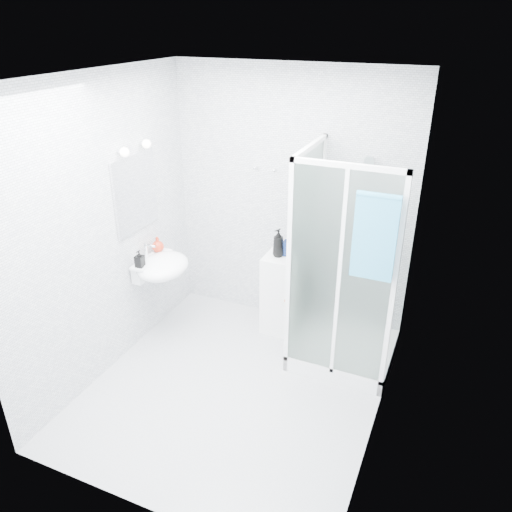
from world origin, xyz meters
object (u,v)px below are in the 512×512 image
at_px(shower_enclosure, 336,318).
at_px(shampoo_bottle_a, 278,243).
at_px(soap_dispenser_black, 139,259).
at_px(soap_dispenser_orange, 158,244).
at_px(hand_towel, 375,235).
at_px(shampoo_bottle_b, 288,245).
at_px(storage_cabinet, 282,294).
at_px(wall_basin, 161,266).

relative_size(shower_enclosure, shampoo_bottle_a, 7.08).
bearing_deg(soap_dispenser_black, soap_dispenser_orange, 95.41).
xyz_separation_m(soap_dispenser_orange, soap_dispenser_black, (0.03, -0.35, 0.01)).
height_order(hand_towel, shampoo_bottle_a, hand_towel).
height_order(hand_towel, shampoo_bottle_b, hand_towel).
distance_m(hand_towel, shampoo_bottle_b, 1.30).
bearing_deg(hand_towel, soap_dispenser_black, -177.10).
bearing_deg(storage_cabinet, shampoo_bottle_a, -170.57).
height_order(shampoo_bottle_a, soap_dispenser_black, shampoo_bottle_a).
distance_m(wall_basin, soap_dispenser_orange, 0.25).
bearing_deg(shampoo_bottle_a, soap_dispenser_black, -144.38).
xyz_separation_m(wall_basin, soap_dispenser_orange, (-0.12, 0.16, 0.14)).
height_order(shower_enclosure, soap_dispenser_black, shower_enclosure).
distance_m(storage_cabinet, shampoo_bottle_b, 0.53).
distance_m(shower_enclosure, storage_cabinet, 0.69).
distance_m(wall_basin, soap_dispenser_black, 0.26).
bearing_deg(soap_dispenser_orange, shampoo_bottle_b, 21.99).
bearing_deg(hand_towel, shampoo_bottle_a, 146.73).
height_order(shower_enclosure, shampoo_bottle_b, shower_enclosure).
height_order(hand_towel, soap_dispenser_black, hand_towel).
distance_m(wall_basin, hand_towel, 2.11).
relative_size(shower_enclosure, storage_cabinet, 2.39).
relative_size(shower_enclosure, wall_basin, 3.57).
bearing_deg(shower_enclosure, soap_dispenser_black, -163.84).
relative_size(shampoo_bottle_a, soap_dispenser_orange, 1.87).
xyz_separation_m(storage_cabinet, shampoo_bottle_a, (-0.04, -0.01, 0.56)).
relative_size(shower_enclosure, shampoo_bottle_b, 9.21).
distance_m(soap_dispenser_orange, soap_dispenser_black, 0.35).
xyz_separation_m(wall_basin, hand_towel, (1.99, -0.09, 0.70)).
bearing_deg(shampoo_bottle_b, storage_cabinet, -125.61).
bearing_deg(wall_basin, shower_enclosure, 10.81).
bearing_deg(wall_basin, hand_towel, -2.45).
bearing_deg(wall_basin, shampoo_bottle_b, 30.95).
distance_m(shampoo_bottle_a, soap_dispenser_orange, 1.18).
height_order(wall_basin, soap_dispenser_black, soap_dispenser_black).
relative_size(shower_enclosure, soap_dispenser_black, 12.29).
distance_m(storage_cabinet, soap_dispenser_orange, 1.33).
relative_size(shampoo_bottle_b, soap_dispenser_orange, 1.44).
xyz_separation_m(storage_cabinet, soap_dispenser_black, (-1.11, -0.77, 0.53)).
distance_m(hand_towel, shampoo_bottle_a, 1.31).
height_order(storage_cabinet, shampoo_bottle_b, shampoo_bottle_b).
relative_size(shampoo_bottle_a, soap_dispenser_black, 1.74).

